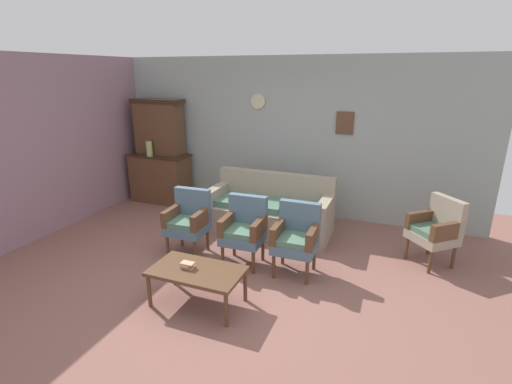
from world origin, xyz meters
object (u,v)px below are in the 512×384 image
book_stack_on_table (187,265)px  side_cabinet (161,178)px  floral_couch (270,212)px  coffee_table (197,273)px  armchair_near_cabinet (244,228)px  armchair_near_couch_end (296,236)px  armchair_by_doorway (188,219)px  wingback_chair_by_fireplace (436,228)px  vase_on_cabinet (149,149)px

book_stack_on_table → side_cabinet: bearing=129.7°
floral_couch → coffee_table: floral_couch is taller
armchair_near_cabinet → armchair_near_couch_end: same height
armchair_by_doorway → book_stack_on_table: armchair_by_doorway is taller
armchair_by_doorway → coffee_table: size_ratio=0.90×
armchair_by_doorway → armchair_near_cabinet: (0.84, 0.01, 0.00)m
side_cabinet → wingback_chair_by_fireplace: bearing=-9.5°
armchair_near_cabinet → book_stack_on_table: armchair_near_cabinet is taller
wingback_chair_by_fireplace → armchair_by_doorway: bearing=-163.8°
armchair_by_doorway → armchair_near_couch_end: (1.54, 0.01, 0.00)m
vase_on_cabinet → wingback_chair_by_fireplace: (4.91, -0.63, -0.57)m
armchair_near_couch_end → book_stack_on_table: bearing=-130.7°
vase_on_cabinet → side_cabinet: bearing=69.6°
vase_on_cabinet → book_stack_on_table: (2.37, -2.60, -0.62)m
floral_couch → armchair_near_couch_end: 1.34m
side_cabinet → vase_on_cabinet: vase_on_cabinet is taller
side_cabinet → floral_couch: side_cabinet is taller
armchair_near_couch_end → floral_couch: bearing=123.9°
armchair_near_couch_end → coffee_table: (-0.80, -1.06, -0.12)m
vase_on_cabinet → armchair_near_cabinet: bearing=-30.8°
side_cabinet → wingback_chair_by_fireplace: side_cabinet is taller
coffee_table → book_stack_on_table: book_stack_on_table is taller
side_cabinet → book_stack_on_table: size_ratio=7.92×
armchair_near_couch_end → armchair_near_cabinet: bearing=-179.4°
armchair_by_doorway → armchair_near_couch_end: same height
floral_couch → armchair_near_cabinet: same height
armchair_near_cabinet → coffee_table: 1.06m
armchair_by_doorway → floral_couch: bearing=54.4°
armchair_near_couch_end → coffee_table: 1.33m
armchair_near_couch_end → coffee_table: size_ratio=0.90×
coffee_table → wingback_chair_by_fireplace: bearing=38.9°
floral_couch → wingback_chair_by_fireplace: bearing=-4.7°
armchair_by_doorway → coffee_table: 1.28m
wingback_chair_by_fireplace → armchair_near_cabinet: bearing=-158.6°
vase_on_cabinet → coffee_table: 3.65m
wingback_chair_by_fireplace → book_stack_on_table: size_ratio=6.17×
side_cabinet → armchair_by_doorway: 2.41m
wingback_chair_by_fireplace → coffee_table: bearing=-141.1°
armchair_near_couch_end → book_stack_on_table: 1.40m
side_cabinet → vase_on_cabinet: bearing=-110.4°
armchair_near_cabinet → armchair_near_couch_end: (0.70, 0.01, 0.00)m
floral_couch → armchair_by_doorway: size_ratio=2.16×
vase_on_cabinet → armchair_near_couch_end: bearing=-25.0°
vase_on_cabinet → armchair_near_cabinet: (2.59, -1.54, -0.57)m
vase_on_cabinet → floral_couch: 2.69m
vase_on_cabinet → wingback_chair_by_fireplace: bearing=-7.3°
wingback_chair_by_fireplace → book_stack_on_table: 3.22m
side_cabinet → book_stack_on_table: 3.61m
wingback_chair_by_fireplace → floral_couch: bearing=175.3°
side_cabinet → wingback_chair_by_fireplace: 4.91m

